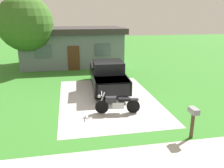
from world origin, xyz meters
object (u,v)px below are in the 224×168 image
object	(u,v)px
shade_tree	(25,24)
pickup_truck	(107,74)
neighbor_house	(73,46)
mailbox	(193,115)
motorcycle	(117,104)

from	to	relation	value
shade_tree	pickup_truck	bearing A→B (deg)	-45.98
neighbor_house	mailbox	bearing A→B (deg)	-74.58
shade_tree	neighbor_house	distance (m)	4.87
shade_tree	mailbox	bearing A→B (deg)	-58.39
motorcycle	shade_tree	distance (m)	11.83
mailbox	pickup_truck	bearing A→B (deg)	107.55
pickup_truck	mailbox	xyz separation A→B (m)	(2.18, -6.89, 0.03)
motorcycle	shade_tree	world-z (taller)	shade_tree
neighbor_house	pickup_truck	bearing A→B (deg)	-76.40
motorcycle	mailbox	xyz separation A→B (m)	(2.37, -2.90, 0.51)
pickup_truck	mailbox	bearing A→B (deg)	-72.45
mailbox	neighbor_house	bearing A→B (deg)	105.42
mailbox	shade_tree	bearing A→B (deg)	121.61
motorcycle	mailbox	world-z (taller)	mailbox
motorcycle	pickup_truck	xyz separation A→B (m)	(0.19, 3.99, 0.48)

